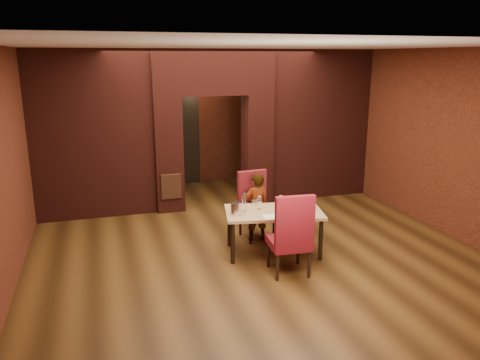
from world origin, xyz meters
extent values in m
plane|color=#4A2E12|center=(0.00, 0.00, 0.00)|extent=(8.00, 8.00, 0.00)
cube|color=silver|center=(0.00, 0.00, 3.20)|extent=(7.00, 8.00, 0.04)
cube|color=maroon|center=(0.00, 4.00, 1.60)|extent=(7.00, 0.04, 3.20)
cube|color=maroon|center=(0.00, -4.00, 1.60)|extent=(7.00, 0.04, 3.20)
cube|color=maroon|center=(-3.50, 0.00, 1.60)|extent=(0.04, 8.00, 3.20)
cube|color=maroon|center=(3.50, 0.00, 1.60)|extent=(0.04, 8.00, 3.20)
cube|color=maroon|center=(-0.95, 2.00, 1.15)|extent=(0.55, 0.55, 2.30)
cube|color=maroon|center=(0.95, 2.00, 1.15)|extent=(0.55, 0.55, 2.30)
cube|color=maroon|center=(0.00, 2.00, 2.75)|extent=(2.45, 0.55, 0.90)
cube|color=maroon|center=(-2.36, 2.00, 1.60)|extent=(2.28, 0.35, 3.20)
cube|color=maroon|center=(2.36, 2.00, 1.60)|extent=(2.28, 0.35, 3.20)
cube|color=#99502C|center=(-0.95, 1.71, 0.55)|extent=(0.40, 0.03, 0.50)
cube|color=black|center=(-0.40, 3.94, 1.05)|extent=(0.90, 0.08, 2.10)
cube|color=black|center=(-0.40, 3.90, 1.05)|extent=(1.02, 0.04, 2.22)
cube|color=tan|center=(0.27, -0.74, 0.35)|extent=(1.64, 1.14, 0.70)
cube|color=maroon|center=(0.24, -0.05, 0.57)|extent=(0.57, 0.57, 1.15)
cube|color=maroon|center=(0.23, -1.46, 0.61)|extent=(0.60, 0.60, 1.22)
imported|color=white|center=(0.20, -0.13, 0.58)|extent=(0.44, 0.30, 1.17)
cube|color=silver|center=(0.16, -0.99, 0.71)|extent=(0.30, 0.23, 0.00)
cylinder|color=silver|center=(-0.35, -0.75, 0.80)|extent=(0.16, 0.16, 0.19)
cylinder|color=white|center=(-0.18, -0.63, 0.86)|extent=(0.07, 0.07, 0.31)
imported|color=#2A6125|center=(1.09, 0.07, 0.21)|extent=(0.43, 0.39, 0.41)
camera|label=1|loc=(-2.30, -7.24, 3.04)|focal=35.00mm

